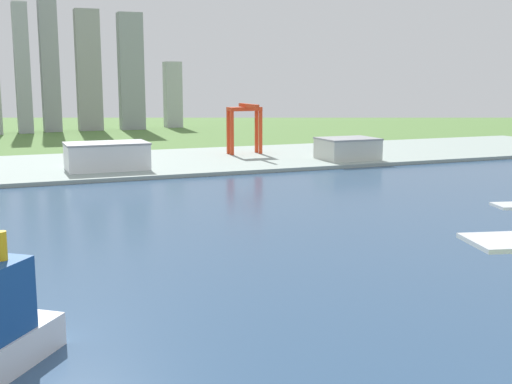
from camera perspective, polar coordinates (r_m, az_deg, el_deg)
ground_plane at (r=267.11m, az=-9.46°, el=-2.97°), size 2400.00×2400.00×0.00m
water_bay at (r=210.69m, az=-5.84°, el=-6.34°), size 840.00×360.00×0.15m
industrial_pier at (r=451.69m, az=-14.80°, el=2.21°), size 840.00×140.00×2.50m
port_crane_red at (r=493.47m, az=-0.96°, el=6.47°), size 25.31×35.18×37.86m
warehouse_main at (r=420.05m, az=-12.85°, el=3.08°), size 50.42×30.25×16.96m
warehouse_annex at (r=465.99m, az=7.98°, el=3.76°), size 38.95×31.22×15.15m
distant_skyline at (r=776.41m, az=-18.79°, el=9.22°), size 366.62×74.30×154.47m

